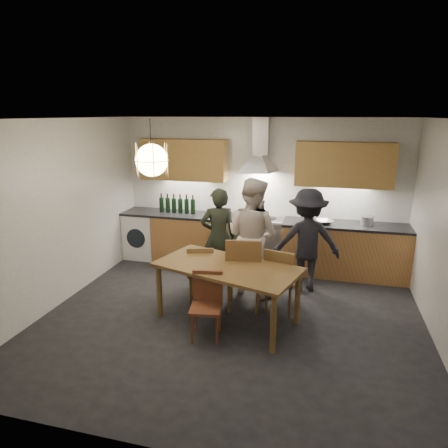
% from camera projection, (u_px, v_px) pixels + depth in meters
% --- Properties ---
extents(ground, '(5.00, 5.00, 0.00)m').
position_uv_depth(ground, '(231.00, 319.00, 5.35)').
color(ground, black).
rests_on(ground, ground).
extents(room_shell, '(5.02, 4.52, 2.61)m').
position_uv_depth(room_shell, '(232.00, 194.00, 4.90)').
color(room_shell, white).
rests_on(room_shell, ground).
extents(counter_run, '(5.00, 0.62, 0.90)m').
position_uv_depth(counter_run, '(258.00, 243.00, 7.05)').
color(counter_run, '#C2864A').
rests_on(counter_run, ground).
extents(range_stove, '(0.90, 0.60, 0.92)m').
position_uv_depth(range_stove, '(257.00, 243.00, 7.05)').
color(range_stove, silver).
rests_on(range_stove, ground).
extents(wall_fixtures, '(4.30, 0.54, 1.10)m').
position_uv_depth(wall_fixtures, '(260.00, 161.00, 6.78)').
color(wall_fixtures, tan).
rests_on(wall_fixtures, ground).
extents(pendant_lamp, '(0.43, 0.43, 0.70)m').
position_uv_depth(pendant_lamp, '(152.00, 160.00, 4.94)').
color(pendant_lamp, black).
rests_on(pendant_lamp, ground).
extents(dining_table, '(2.01, 1.40, 0.77)m').
position_uv_depth(dining_table, '(227.00, 272.00, 5.15)').
color(dining_table, brown).
rests_on(dining_table, ground).
extents(chair_back_left, '(0.47, 0.47, 0.84)m').
position_uv_depth(chair_back_left, '(201.00, 270.00, 5.76)').
color(chair_back_left, brown).
rests_on(chair_back_left, ground).
extents(chair_back_mid, '(0.54, 0.54, 1.06)m').
position_uv_depth(chair_back_mid, '(244.00, 269.00, 5.44)').
color(chair_back_mid, brown).
rests_on(chair_back_mid, ground).
extents(chair_back_right, '(0.50, 0.50, 0.92)m').
position_uv_depth(chair_back_right, '(281.00, 277.00, 5.40)').
color(chair_back_right, brown).
rests_on(chair_back_right, ground).
extents(chair_front, '(0.42, 0.42, 0.82)m').
position_uv_depth(chair_front, '(207.00, 300.00, 4.86)').
color(chair_front, '#5C2D1A').
rests_on(chair_front, ground).
extents(person_left, '(0.67, 0.56, 1.56)m').
position_uv_depth(person_left, '(218.00, 237.00, 6.31)').
color(person_left, black).
rests_on(person_left, ground).
extents(person_mid, '(1.06, 0.97, 1.77)m').
position_uv_depth(person_mid, '(252.00, 236.00, 5.98)').
color(person_mid, beige).
rests_on(person_mid, ground).
extents(person_right, '(1.12, 0.78, 1.59)m').
position_uv_depth(person_right, '(307.00, 240.00, 6.06)').
color(person_right, black).
rests_on(person_right, ground).
extents(mixing_bowl, '(0.35, 0.35, 0.07)m').
position_uv_depth(mixing_bowl, '(324.00, 222.00, 6.58)').
color(mixing_bowl, silver).
rests_on(mixing_bowl, counter_run).
extents(stock_pot, '(0.23, 0.23, 0.14)m').
position_uv_depth(stock_pot, '(367.00, 221.00, 6.49)').
color(stock_pot, '#BABABE').
rests_on(stock_pot, counter_run).
extents(wine_bottles, '(0.69, 0.08, 0.34)m').
position_uv_depth(wine_bottles, '(177.00, 204.00, 7.27)').
color(wine_bottles, black).
rests_on(wine_bottles, counter_run).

